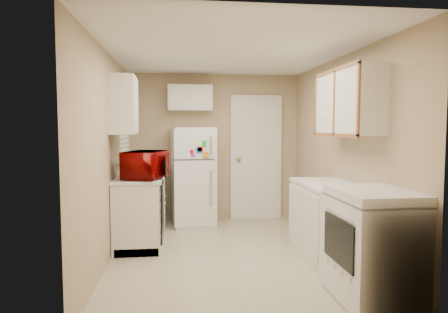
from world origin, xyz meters
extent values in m
plane|color=beige|center=(0.00, 0.00, 0.00)|extent=(3.80, 3.80, 0.00)
plane|color=white|center=(0.00, 0.00, 2.40)|extent=(3.80, 3.80, 0.00)
plane|color=tan|center=(-1.40, 0.00, 1.20)|extent=(3.80, 3.80, 0.00)
plane|color=tan|center=(1.40, 0.00, 1.20)|extent=(3.80, 3.80, 0.00)
plane|color=tan|center=(0.00, 1.90, 1.20)|extent=(2.80, 2.80, 0.00)
plane|color=tan|center=(0.00, -1.90, 1.20)|extent=(2.80, 2.80, 0.00)
cube|color=silver|center=(-1.10, 0.90, 0.45)|extent=(0.60, 1.80, 0.90)
cube|color=black|center=(-0.81, 0.30, 0.49)|extent=(0.03, 0.58, 0.72)
cube|color=gray|center=(-1.10, 1.05, 0.86)|extent=(0.54, 0.74, 0.16)
imported|color=#790504|center=(-1.00, 0.31, 1.05)|extent=(0.68, 0.50, 0.41)
imported|color=silver|center=(-1.15, 1.52, 1.00)|extent=(0.09, 0.09, 0.16)
cube|color=silver|center=(-1.36, 1.05, 1.60)|extent=(0.10, 0.98, 1.08)
cube|color=silver|center=(-1.25, 0.22, 1.80)|extent=(0.30, 0.45, 0.70)
cube|color=white|center=(-0.37, 1.53, 0.77)|extent=(0.70, 0.69, 1.53)
cube|color=silver|center=(-0.40, 1.75, 2.00)|extent=(0.70, 0.30, 0.40)
cube|color=white|center=(0.70, 1.86, 1.02)|extent=(0.86, 0.06, 2.08)
cube|color=silver|center=(1.10, -0.80, 0.45)|extent=(0.60, 2.00, 0.90)
cube|color=white|center=(1.12, -1.42, 0.50)|extent=(0.67, 0.83, 1.00)
cube|color=silver|center=(1.25, -0.50, 1.80)|extent=(0.30, 1.20, 0.70)
camera|label=1|loc=(-0.61, -4.69, 1.54)|focal=32.00mm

